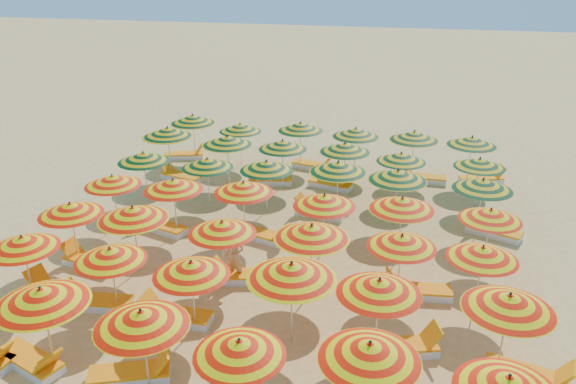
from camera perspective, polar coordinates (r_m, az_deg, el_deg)
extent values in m
plane|color=#ECB968|center=(17.58, -0.39, -5.43)|extent=(120.00, 120.00, 0.00)
cylinder|color=silver|center=(13.28, -23.18, -12.81)|extent=(0.04, 0.04, 1.97)
cone|color=orange|center=(12.83, -23.77, -9.68)|extent=(2.50, 2.50, 0.38)
sphere|color=black|center=(12.72, -23.93, -8.86)|extent=(0.07, 0.07, 0.07)
cylinder|color=silver|center=(12.08, -14.28, -15.56)|extent=(0.04, 0.04, 1.91)
cone|color=orange|center=(11.60, -14.68, -12.35)|extent=(2.51, 2.51, 0.36)
sphere|color=black|center=(11.48, -14.78, -11.49)|extent=(0.06, 0.06, 0.06)
cylinder|color=silver|center=(11.28, -4.82, -18.52)|extent=(0.03, 0.03, 1.76)
cone|color=orange|center=(10.79, -4.96, -15.48)|extent=(2.15, 2.15, 0.34)
sphere|color=black|center=(10.67, -5.00, -14.66)|extent=(0.06, 0.06, 0.06)
cone|color=orange|center=(10.57, 8.30, -15.70)|extent=(2.27, 2.27, 0.36)
sphere|color=black|center=(10.44, 8.36, -14.81)|extent=(0.06, 0.06, 0.06)
sphere|color=black|center=(10.47, 21.63, -16.91)|extent=(0.06, 0.06, 0.06)
cylinder|color=silver|center=(16.00, -24.92, -7.16)|extent=(0.03, 0.03, 1.79)
cone|color=orange|center=(15.65, -25.38, -4.69)|extent=(2.12, 2.12, 0.34)
sphere|color=black|center=(15.57, -25.50, -4.04)|extent=(0.06, 0.06, 0.06)
cylinder|color=silver|center=(14.73, -17.25, -8.66)|extent=(0.03, 0.03, 1.76)
cone|color=orange|center=(14.36, -17.60, -6.06)|extent=(2.16, 2.16, 0.33)
sphere|color=black|center=(14.27, -17.69, -5.39)|extent=(0.06, 0.06, 0.06)
cylinder|color=silver|center=(13.62, -9.58, -10.50)|extent=(0.03, 0.03, 1.81)
cone|color=orange|center=(13.21, -9.80, -7.66)|extent=(2.19, 2.19, 0.34)
sphere|color=black|center=(13.12, -9.86, -6.91)|extent=(0.06, 0.06, 0.06)
cylinder|color=silver|center=(12.97, 0.36, -11.40)|extent=(0.04, 0.04, 2.04)
cone|color=orange|center=(12.50, 0.37, -8.04)|extent=(2.28, 2.28, 0.39)
sphere|color=black|center=(12.38, 0.37, -7.15)|extent=(0.07, 0.07, 0.07)
cylinder|color=silver|center=(12.86, 9.03, -12.53)|extent=(0.04, 0.04, 1.87)
cone|color=orange|center=(12.41, 9.26, -9.47)|extent=(2.13, 2.13, 0.36)
sphere|color=black|center=(12.30, 9.32, -8.66)|extent=(0.06, 0.06, 0.06)
cylinder|color=silver|center=(12.98, 21.02, -13.46)|extent=(0.04, 0.04, 1.92)
cone|color=orange|center=(12.53, 21.55, -10.37)|extent=(1.92, 1.92, 0.37)
sphere|color=black|center=(12.42, 21.69, -9.56)|extent=(0.06, 0.06, 0.06)
cylinder|color=silver|center=(17.40, -20.87, -4.00)|extent=(0.03, 0.03, 1.83)
cone|color=orange|center=(17.07, -21.24, -1.62)|extent=(2.35, 2.35, 0.35)
sphere|color=black|center=(17.00, -21.33, -1.01)|extent=(0.06, 0.06, 0.06)
cylinder|color=silver|center=(16.31, -15.18, -4.80)|extent=(0.04, 0.04, 1.95)
cone|color=orange|center=(15.95, -15.49, -2.10)|extent=(2.27, 2.27, 0.37)
sphere|color=black|center=(15.87, -15.57, -1.40)|extent=(0.07, 0.07, 0.07)
cylinder|color=silver|center=(15.32, -6.57, -6.26)|extent=(0.03, 0.03, 1.83)
cone|color=orange|center=(14.95, -6.71, -3.60)|extent=(2.41, 2.41, 0.35)
sphere|color=black|center=(14.86, -6.74, -2.91)|extent=(0.06, 0.06, 0.06)
cylinder|color=silver|center=(14.75, 2.37, -7.00)|extent=(0.04, 0.04, 1.97)
cone|color=orange|center=(14.35, 2.43, -4.04)|extent=(2.08, 2.08, 0.38)
sphere|color=black|center=(14.25, 2.44, -3.27)|extent=(0.07, 0.07, 0.07)
cylinder|color=silver|center=(14.91, 11.25, -7.53)|extent=(0.03, 0.03, 1.78)
cone|color=orange|center=(14.54, 11.48, -4.90)|extent=(1.90, 1.90, 0.34)
sphere|color=black|center=(14.46, 11.54, -4.21)|extent=(0.06, 0.06, 0.06)
cylinder|color=silver|center=(14.93, 18.78, -8.43)|extent=(0.03, 0.03, 1.75)
cone|color=orange|center=(14.57, 19.16, -5.86)|extent=(1.96, 1.96, 0.33)
sphere|color=black|center=(14.48, 19.26, -5.19)|extent=(0.06, 0.06, 0.06)
cylinder|color=silver|center=(19.16, -17.13, -1.04)|extent=(0.03, 0.03, 1.80)
cone|color=orange|center=(18.87, -17.40, 1.12)|extent=(1.98, 1.98, 0.34)
sphere|color=black|center=(18.80, -17.47, 1.68)|extent=(0.06, 0.06, 0.06)
cylinder|color=silver|center=(18.19, -11.39, -1.64)|extent=(0.04, 0.04, 1.86)
cone|color=orange|center=(17.88, -11.59, 0.72)|extent=(1.87, 1.87, 0.35)
sphere|color=black|center=(17.80, -11.64, 1.32)|extent=(0.06, 0.06, 0.06)
cylinder|color=silver|center=(17.68, -4.47, -1.95)|extent=(0.04, 0.04, 1.86)
cone|color=orange|center=(17.36, -4.55, 0.47)|extent=(2.40, 2.40, 0.36)
sphere|color=black|center=(17.29, -4.57, 1.10)|extent=(0.06, 0.06, 0.06)
cylinder|color=silver|center=(16.76, 3.65, -3.39)|extent=(0.04, 0.04, 1.86)
cone|color=orange|center=(16.42, 3.72, -0.86)|extent=(1.89, 1.89, 0.35)
sphere|color=black|center=(16.34, 3.74, -0.20)|extent=(0.06, 0.06, 0.06)
cylinder|color=silver|center=(16.74, 11.31, -3.76)|extent=(0.04, 0.04, 1.91)
cone|color=orange|center=(16.39, 11.53, -1.17)|extent=(2.46, 2.46, 0.36)
sphere|color=black|center=(16.31, 11.58, -0.49)|extent=(0.06, 0.06, 0.06)
cylinder|color=silver|center=(17.03, 19.55, -4.50)|extent=(0.03, 0.03, 1.76)
cone|color=orange|center=(16.72, 19.88, -2.18)|extent=(2.18, 2.18, 0.34)
sphere|color=black|center=(16.64, 19.97, -1.57)|extent=(0.06, 0.06, 0.06)
cylinder|color=silver|center=(20.92, -14.26, 1.37)|extent=(0.04, 0.04, 1.85)
cone|color=#6D6109|center=(20.65, -14.47, 3.44)|extent=(1.95, 1.95, 0.35)
sphere|color=black|center=(20.59, -14.52, 3.97)|extent=(0.06, 0.06, 0.06)
cylinder|color=silver|center=(20.03, -8.07, 0.84)|extent=(0.03, 0.03, 1.80)
cone|color=#6D6109|center=(19.76, -8.19, 2.94)|extent=(2.37, 2.37, 0.34)
sphere|color=black|center=(19.69, -8.22, 3.48)|extent=(0.06, 0.06, 0.06)
cylinder|color=silver|center=(19.50, -2.17, 0.49)|extent=(0.03, 0.03, 1.84)
cone|color=#6D6109|center=(19.22, -2.21, 2.69)|extent=(2.36, 2.36, 0.35)
sphere|color=black|center=(19.15, -2.22, 3.25)|extent=(0.06, 0.06, 0.06)
cylinder|color=silver|center=(19.14, 5.03, 0.16)|extent=(0.04, 0.04, 1.95)
cone|color=#6D6109|center=(18.83, 5.12, 2.54)|extent=(2.37, 2.37, 0.37)
sphere|color=black|center=(18.76, 5.14, 3.15)|extent=(0.07, 0.07, 0.07)
cylinder|color=silver|center=(18.77, 10.91, -0.70)|extent=(0.04, 0.04, 1.93)
cone|color=#6D6109|center=(18.46, 11.10, 1.68)|extent=(2.51, 2.51, 0.37)
sphere|color=black|center=(18.39, 11.15, 2.29)|extent=(0.06, 0.06, 0.06)
cylinder|color=silver|center=(18.84, 18.87, -1.55)|extent=(0.04, 0.04, 1.88)
cone|color=#6D6109|center=(18.54, 19.19, 0.74)|extent=(2.10, 2.10, 0.36)
sphere|color=black|center=(18.47, 19.27, 1.33)|extent=(0.06, 0.06, 0.06)
cylinder|color=silver|center=(23.08, -11.96, 3.86)|extent=(0.04, 0.04, 2.04)
cone|color=#6D6109|center=(22.82, -12.14, 5.96)|extent=(2.66, 2.66, 0.39)
sphere|color=black|center=(22.76, -12.18, 6.50)|extent=(0.07, 0.07, 0.07)
cylinder|color=silver|center=(21.95, -6.08, 3.12)|extent=(0.04, 0.04, 1.95)
cone|color=#6D6109|center=(21.68, -6.17, 5.23)|extent=(2.37, 2.37, 0.37)
sphere|color=black|center=(21.62, -6.20, 5.77)|extent=(0.07, 0.07, 0.07)
cylinder|color=silver|center=(21.64, -0.54, 2.81)|extent=(0.04, 0.04, 1.84)
cone|color=#6D6109|center=(21.38, -0.55, 4.82)|extent=(2.42, 2.42, 0.35)
sphere|color=black|center=(21.32, -0.55, 5.34)|extent=(0.06, 0.06, 0.06)
cylinder|color=silver|center=(21.30, 5.73, 2.43)|extent=(0.04, 0.04, 1.89)
cone|color=#6D6109|center=(21.03, 5.82, 4.53)|extent=(2.10, 2.10, 0.36)
sphere|color=black|center=(20.96, 5.84, 5.07)|extent=(0.06, 0.06, 0.06)
cylinder|color=silver|center=(20.86, 11.28, 1.48)|extent=(0.03, 0.03, 1.78)
cone|color=#6D6109|center=(20.60, 11.44, 3.48)|extent=(1.89, 1.89, 0.34)
sphere|color=black|center=(20.54, 11.48, 3.99)|extent=(0.06, 0.06, 0.06)
cylinder|color=silver|center=(21.02, 18.63, 0.86)|extent=(0.03, 0.03, 1.77)
cone|color=#6D6109|center=(20.77, 18.89, 2.83)|extent=(2.02, 2.02, 0.34)
sphere|color=black|center=(20.70, 18.96, 3.33)|extent=(0.06, 0.06, 0.06)
cylinder|color=silver|center=(24.97, -9.52, 5.41)|extent=(0.04, 0.04, 1.98)
cone|color=#6D6109|center=(24.74, -9.64, 7.30)|extent=(2.09, 2.09, 0.38)
sphere|color=black|center=(24.68, -9.68, 7.79)|extent=(0.07, 0.07, 0.07)
cylinder|color=silver|center=(24.12, -4.82, 4.78)|extent=(0.03, 0.03, 1.78)
cone|color=#6D6109|center=(23.89, -4.88, 6.54)|extent=(2.30, 2.30, 0.34)
sphere|color=black|center=(23.84, -4.90, 6.99)|extent=(0.06, 0.06, 0.06)
cylinder|color=silver|center=(23.79, 1.27, 4.74)|extent=(0.04, 0.04, 1.90)
cone|color=#6D6109|center=(23.55, 1.29, 6.65)|extent=(2.16, 2.16, 0.36)
sphere|color=black|center=(23.49, 1.29, 7.14)|extent=(0.06, 0.06, 0.06)
cylinder|color=silver|center=(23.16, 6.81, 4.08)|extent=(0.04, 0.04, 1.90)
cone|color=#6D6109|center=(22.91, 6.90, 6.03)|extent=(1.93, 1.93, 0.36)
sphere|color=black|center=(22.85, 6.92, 6.53)|extent=(0.06, 0.06, 0.06)
cylinder|color=silver|center=(22.91, 12.52, 3.56)|extent=(0.04, 0.04, 1.96)
cone|color=#6D6109|center=(22.65, 12.70, 5.59)|extent=(2.60, 2.60, 0.37)
sphere|color=black|center=(22.59, 12.75, 6.11)|extent=(0.07, 0.07, 0.07)
cylinder|color=silver|center=(23.03, 17.94, 2.99)|extent=(0.04, 0.04, 1.90)
cone|color=#6D6109|center=(22.78, 18.18, 4.94)|extent=(2.15, 2.15, 0.36)
sphere|color=black|center=(22.72, 18.25, 5.44)|extent=(0.06, 0.06, 0.06)
cube|color=orange|center=(13.95, -27.22, -14.44)|extent=(0.43, 0.62, 0.48)
cube|color=white|center=(14.03, -24.69, -15.46)|extent=(1.80, 1.11, 0.20)
cube|color=orange|center=(13.96, -24.78, -15.03)|extent=(1.80, 1.11, 0.06)
cube|color=orange|center=(13.33, -23.22, -15.51)|extent=(0.54, 0.67, 0.48)
cube|color=white|center=(12.96, -15.79, -17.55)|extent=(1.79, 1.18, 0.20)
cube|color=orange|center=(12.88, -15.85, -17.11)|extent=(1.79, 1.18, 0.06)
cube|color=orange|center=(12.65, -12.69, -16.27)|extent=(0.56, 0.67, 0.48)
cube|color=white|center=(16.19, -22.51, -9.64)|extent=(1.80, 1.06, 0.20)
cube|color=orange|center=(16.12, -22.58, -9.25)|extent=(1.80, 1.06, 0.06)
cube|color=orange|center=(16.53, -24.18, -7.81)|extent=(0.52, 0.66, 0.48)
cube|color=white|center=(15.43, -18.63, -10.72)|extent=(1.76, 0.78, 0.20)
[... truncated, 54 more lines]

